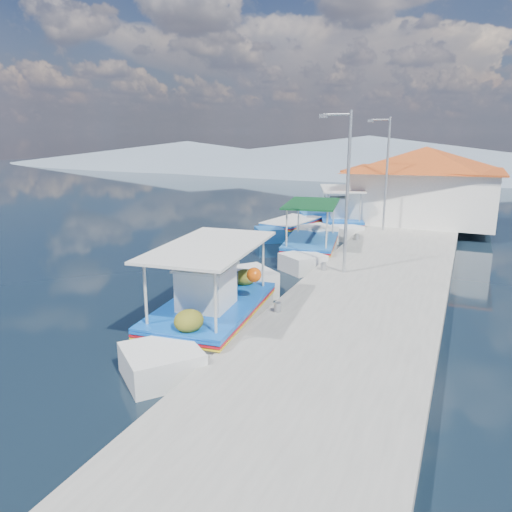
% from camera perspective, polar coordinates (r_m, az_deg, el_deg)
% --- Properties ---
extents(ground, '(160.00, 160.00, 0.00)m').
position_cam_1_polar(ground, '(19.00, -4.96, -3.35)').
color(ground, black).
rests_on(ground, ground).
extents(quay, '(5.00, 44.00, 0.50)m').
position_cam_1_polar(quay, '(22.74, 15.73, -0.23)').
color(quay, '#9F9D95').
rests_on(quay, ground).
extents(bollards, '(0.20, 17.20, 0.30)m').
position_cam_1_polar(bollards, '(22.29, 10.18, 0.86)').
color(bollards, '#A5A8AD').
rests_on(bollards, quay).
extents(main_caique, '(3.08, 8.70, 2.88)m').
position_cam_1_polar(main_caique, '(14.73, -5.00, -6.40)').
color(main_caique, silver).
rests_on(main_caique, ground).
extents(caique_green_canopy, '(3.09, 7.46, 2.83)m').
position_cam_1_polar(caique_green_canopy, '(23.37, 6.50, 1.05)').
color(caique_green_canopy, silver).
rests_on(caique_green_canopy, ground).
extents(caique_blue_hull, '(2.81, 6.82, 1.23)m').
position_cam_1_polar(caique_blue_hull, '(28.51, 4.18, 3.33)').
color(caique_blue_hull, '#1D60AF').
rests_on(caique_blue_hull, ground).
extents(caique_far, '(3.96, 7.47, 2.76)m').
position_cam_1_polar(caique_far, '(30.09, 9.88, 4.08)').
color(caique_far, silver).
rests_on(caique_far, ground).
extents(harbor_building, '(10.49, 10.49, 4.40)m').
position_cam_1_polar(harbor_building, '(31.13, 18.98, 8.07)').
color(harbor_building, white).
rests_on(harbor_building, quay).
extents(lamp_post_near, '(1.21, 0.14, 6.00)m').
position_cam_1_polar(lamp_post_near, '(18.47, 10.37, 8.19)').
color(lamp_post_near, '#A5A8AD').
rests_on(lamp_post_near, quay).
extents(lamp_post_far, '(1.21, 0.14, 6.00)m').
position_cam_1_polar(lamp_post_far, '(27.28, 14.83, 9.86)').
color(lamp_post_far, '#A5A8AD').
rests_on(lamp_post_far, quay).
extents(mountain_ridge, '(171.40, 96.00, 5.50)m').
position_cam_1_polar(mountain_ridge, '(72.02, 22.13, 10.34)').
color(mountain_ridge, slate).
rests_on(mountain_ridge, ground).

